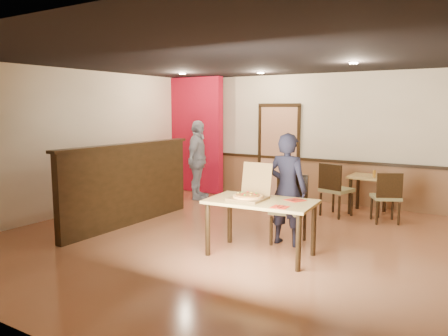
% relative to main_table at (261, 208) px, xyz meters
% --- Properties ---
extents(floor, '(7.00, 7.00, 0.00)m').
position_rel_main_table_xyz_m(floor, '(-0.74, 0.44, -0.68)').
color(floor, '#A1623E').
rests_on(floor, ground).
extents(ceiling, '(7.00, 7.00, 0.00)m').
position_rel_main_table_xyz_m(ceiling, '(-0.74, 0.44, 2.12)').
color(ceiling, black).
rests_on(ceiling, wall_back).
extents(wall_back, '(7.00, 0.00, 7.00)m').
position_rel_main_table_xyz_m(wall_back, '(-0.74, 3.94, 0.72)').
color(wall_back, beige).
rests_on(wall_back, floor).
extents(wall_left, '(0.00, 7.00, 7.00)m').
position_rel_main_table_xyz_m(wall_left, '(-4.24, 0.44, 0.72)').
color(wall_left, beige).
rests_on(wall_left, floor).
extents(wainscot_back, '(7.00, 0.04, 0.90)m').
position_rel_main_table_xyz_m(wainscot_back, '(-0.74, 3.91, -0.23)').
color(wainscot_back, brown).
rests_on(wainscot_back, floor).
extents(chair_rail_back, '(7.00, 0.06, 0.06)m').
position_rel_main_table_xyz_m(chair_rail_back, '(-0.74, 3.89, 0.24)').
color(chair_rail_back, black).
rests_on(chair_rail_back, wall_back).
extents(back_door, '(0.90, 0.06, 2.10)m').
position_rel_main_table_xyz_m(back_door, '(-1.54, 3.90, 0.37)').
color(back_door, tan).
rests_on(back_door, wall_back).
extents(booth_partition, '(0.20, 3.10, 1.44)m').
position_rel_main_table_xyz_m(booth_partition, '(-2.74, 0.24, 0.06)').
color(booth_partition, black).
rests_on(booth_partition, floor).
extents(red_accent_panel, '(1.60, 0.20, 2.78)m').
position_rel_main_table_xyz_m(red_accent_panel, '(-3.64, 3.44, 0.72)').
color(red_accent_panel, '#A00B21').
rests_on(red_accent_panel, floor).
extents(spot_a, '(0.14, 0.14, 0.02)m').
position_rel_main_table_xyz_m(spot_a, '(-3.04, 2.24, 2.10)').
color(spot_a, beige).
rests_on(spot_a, ceiling).
extents(spot_b, '(0.14, 0.14, 0.02)m').
position_rel_main_table_xyz_m(spot_b, '(-1.54, 2.94, 2.10)').
color(spot_b, beige).
rests_on(spot_b, ceiling).
extents(spot_c, '(0.14, 0.14, 0.02)m').
position_rel_main_table_xyz_m(spot_c, '(0.66, 1.94, 2.10)').
color(spot_c, beige).
rests_on(spot_c, ceiling).
extents(main_table, '(1.54, 0.96, 0.79)m').
position_rel_main_table_xyz_m(main_table, '(0.00, 0.00, 0.00)').
color(main_table, tan).
rests_on(main_table, floor).
extents(diner_chair, '(0.60, 0.60, 1.03)m').
position_rel_main_table_xyz_m(diner_chair, '(0.08, 0.82, -0.12)').
color(diner_chair, olive).
rests_on(diner_chair, floor).
extents(side_chair_left, '(0.63, 0.63, 1.02)m').
position_rel_main_table_xyz_m(side_chair_left, '(0.16, 2.74, -0.12)').
color(side_chair_left, olive).
rests_on(side_chair_left, floor).
extents(side_chair_right, '(0.62, 0.62, 0.93)m').
position_rel_main_table_xyz_m(side_chair_right, '(1.11, 2.75, -0.17)').
color(side_chair_right, olive).
rests_on(side_chair_right, floor).
extents(side_table, '(0.70, 0.70, 0.74)m').
position_rel_main_table_xyz_m(side_table, '(0.63, 3.36, -0.11)').
color(side_table, tan).
rests_on(side_table, floor).
extents(diner, '(0.63, 0.43, 1.69)m').
position_rel_main_table_xyz_m(diner, '(0.10, 0.66, 0.17)').
color(diner, black).
rests_on(diner, floor).
extents(passerby, '(0.74, 1.13, 1.78)m').
position_rel_main_table_xyz_m(passerby, '(-2.97, 2.67, 0.21)').
color(passerby, gray).
rests_on(passerby, floor).
extents(pizza_box, '(0.47, 0.55, 0.49)m').
position_rel_main_table_xyz_m(pizza_box, '(-0.18, -0.01, 0.17)').
color(pizza_box, brown).
rests_on(pizza_box, main_table).
extents(pizza, '(0.50, 0.50, 0.03)m').
position_rel_main_table_xyz_m(pizza, '(-0.18, -0.06, 0.16)').
color(pizza, '#F7B259').
rests_on(pizza, pizza_box).
extents(napkin_near, '(0.22, 0.22, 0.01)m').
position_rel_main_table_xyz_m(napkin_near, '(0.40, -0.25, 0.11)').
color(napkin_near, red).
rests_on(napkin_near, main_table).
extents(napkin_far, '(0.30, 0.30, 0.01)m').
position_rel_main_table_xyz_m(napkin_far, '(0.40, 0.25, 0.11)').
color(napkin_far, red).
rests_on(napkin_far, main_table).
extents(condiment, '(0.06, 0.06, 0.14)m').
position_rel_main_table_xyz_m(condiment, '(0.77, 3.21, 0.13)').
color(condiment, '#98631B').
rests_on(condiment, side_table).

